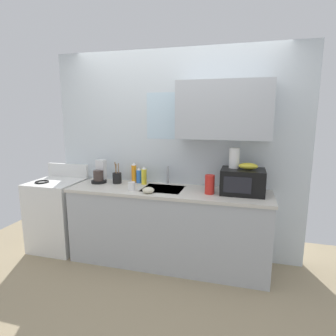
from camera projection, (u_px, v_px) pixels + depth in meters
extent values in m
cube|color=silver|center=(175.00, 155.00, 3.50)|extent=(3.08, 0.10, 2.50)
cube|color=#B2B7BC|center=(224.00, 110.00, 3.05)|extent=(1.01, 0.32, 0.62)
cube|color=silver|center=(169.00, 116.00, 3.39)|extent=(0.56, 0.02, 0.55)
cube|color=#B2B7BC|center=(168.00, 228.00, 3.33)|extent=(2.28, 0.60, 0.86)
cube|color=beige|center=(168.00, 191.00, 3.24)|extent=(2.31, 0.63, 0.03)
cube|color=#9EA0A5|center=(163.00, 194.00, 3.29)|extent=(0.46, 0.38, 0.14)
cylinder|color=#B2B5BA|center=(168.00, 175.00, 3.46)|extent=(0.03, 0.03, 0.22)
cube|color=white|center=(58.00, 215.00, 3.71)|extent=(0.60, 0.60, 0.90)
torus|color=black|center=(42.00, 182.00, 3.56)|extent=(0.17, 0.17, 0.02)
cube|color=white|center=(68.00, 170.00, 3.88)|extent=(0.60, 0.04, 0.18)
cube|color=black|center=(243.00, 181.00, 3.05)|extent=(0.46, 0.34, 0.27)
cube|color=black|center=(237.00, 185.00, 2.90)|extent=(0.28, 0.01, 0.17)
ellipsoid|color=gold|center=(248.00, 166.00, 3.00)|extent=(0.20, 0.11, 0.07)
cylinder|color=white|center=(234.00, 158.00, 3.07)|extent=(0.11, 0.11, 0.22)
cylinder|color=black|center=(99.00, 182.00, 3.55)|extent=(0.19, 0.19, 0.03)
cylinder|color=#3F332D|center=(98.00, 175.00, 3.53)|extent=(0.12, 0.12, 0.13)
cube|color=silver|center=(101.00, 170.00, 3.59)|extent=(0.11, 0.09, 0.26)
cylinder|color=yellow|center=(144.00, 177.00, 3.46)|extent=(0.07, 0.07, 0.19)
cone|color=white|center=(144.00, 168.00, 3.44)|extent=(0.05, 0.05, 0.04)
cylinder|color=blue|center=(139.00, 176.00, 3.54)|extent=(0.07, 0.07, 0.16)
cone|color=white|center=(139.00, 169.00, 3.52)|extent=(0.05, 0.05, 0.04)
cylinder|color=orange|center=(134.00, 174.00, 3.55)|extent=(0.06, 0.06, 0.22)
cone|color=white|center=(134.00, 164.00, 3.53)|extent=(0.05, 0.05, 0.04)
cylinder|color=red|center=(210.00, 184.00, 3.05)|extent=(0.10, 0.10, 0.21)
cylinder|color=white|center=(132.00, 186.00, 3.20)|extent=(0.08, 0.08, 0.09)
cylinder|color=black|center=(117.00, 178.00, 3.52)|extent=(0.11, 0.11, 0.13)
cylinder|color=olive|center=(116.00, 172.00, 3.51)|extent=(0.03, 0.02, 0.20)
cylinder|color=olive|center=(119.00, 172.00, 3.51)|extent=(0.01, 0.01, 0.21)
cylinder|color=olive|center=(116.00, 171.00, 3.48)|extent=(0.03, 0.02, 0.23)
ellipsoid|color=beige|center=(148.00, 190.00, 3.09)|extent=(0.13, 0.13, 0.06)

